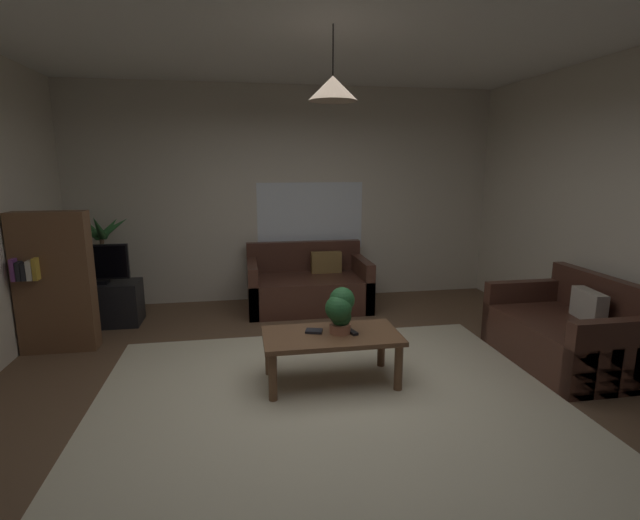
{
  "coord_description": "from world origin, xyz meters",
  "views": [
    {
      "loc": [
        -0.65,
        -3.46,
        1.84
      ],
      "look_at": [
        0.0,
        0.3,
        1.05
      ],
      "focal_mm": 25.94,
      "sensor_mm": 36.0,
      "label": 1
    }
  ],
  "objects": [
    {
      "name": "floor",
      "position": [
        0.0,
        0.0,
        -0.01
      ],
      "size": [
        5.69,
        5.61,
        0.02
      ],
      "primitive_type": "cube",
      "color": "brown",
      "rests_on": "ground"
    },
    {
      "name": "rug",
      "position": [
        0.0,
        -0.2,
        0.0
      ],
      "size": [
        3.7,
        3.09,
        0.01
      ],
      "primitive_type": "cube",
      "color": "beige",
      "rests_on": "ground"
    },
    {
      "name": "wall_back",
      "position": [
        0.0,
        2.84,
        1.43
      ],
      "size": [
        5.81,
        0.06,
        2.86
      ],
      "primitive_type": "cube",
      "color": "beige",
      "rests_on": "ground"
    },
    {
      "name": "ceiling",
      "position": [
        0.0,
        0.0,
        2.87
      ],
      "size": [
        5.69,
        5.61,
        0.02
      ],
      "primitive_type": "cube",
      "color": "white"
    },
    {
      "name": "window_pane",
      "position": [
        0.3,
        2.8,
        1.14
      ],
      "size": [
        1.45,
        0.01,
        0.91
      ],
      "primitive_type": "cube",
      "color": "white"
    },
    {
      "name": "couch_under_window",
      "position": [
        0.19,
        2.3,
        0.27
      ],
      "size": [
        1.54,
        0.89,
        0.82
      ],
      "color": "#47281E",
      "rests_on": "ground"
    },
    {
      "name": "couch_right_side",
      "position": [
        2.33,
        0.18,
        0.27
      ],
      "size": [
        0.89,
        1.37,
        0.82
      ],
      "rotation": [
        0.0,
        0.0,
        -1.57
      ],
      "color": "#47281E",
      "rests_on": "ground"
    },
    {
      "name": "coffee_table",
      "position": [
        0.08,
        0.17,
        0.37
      ],
      "size": [
        1.15,
        0.59,
        0.44
      ],
      "color": "brown",
      "rests_on": "ground"
    },
    {
      "name": "book_on_table_0",
      "position": [
        -0.06,
        0.23,
        0.45
      ],
      "size": [
        0.16,
        0.14,
        0.02
      ],
      "primitive_type": "cube",
      "rotation": [
        0.0,
        0.0,
        -0.3
      ],
      "color": "black",
      "rests_on": "coffee_table"
    },
    {
      "name": "remote_on_table_0",
      "position": [
        0.25,
        0.16,
        0.45
      ],
      "size": [
        0.09,
        0.17,
        0.02
      ],
      "primitive_type": "cube",
      "rotation": [
        0.0,
        0.0,
        3.41
      ],
      "color": "black",
      "rests_on": "coffee_table"
    },
    {
      "name": "potted_plant_on_table",
      "position": [
        0.15,
        0.18,
        0.65
      ],
      "size": [
        0.26,
        0.26,
        0.39
      ],
      "color": "#B77051",
      "rests_on": "coffee_table"
    },
    {
      "name": "tv_stand",
      "position": [
        -2.29,
        2.06,
        0.25
      ],
      "size": [
        0.9,
        0.44,
        0.5
      ],
      "primitive_type": "cube",
      "color": "black",
      "rests_on": "ground"
    },
    {
      "name": "tv",
      "position": [
        -2.29,
        2.03,
        0.73
      ],
      "size": [
        0.72,
        0.16,
        0.45
      ],
      "color": "black",
      "rests_on": "tv_stand"
    },
    {
      "name": "potted_palm_corner",
      "position": [
        -2.33,
        2.47,
        0.53
      ],
      "size": [
        0.69,
        0.8,
        1.31
      ],
      "color": "brown",
      "rests_on": "ground"
    },
    {
      "name": "bookshelf_corner",
      "position": [
        -2.48,
        1.32,
        0.7
      ],
      "size": [
        0.7,
        0.31,
        1.4
      ],
      "color": "brown",
      "rests_on": "ground"
    },
    {
      "name": "pendant_lamp",
      "position": [
        0.08,
        0.17,
        2.41
      ],
      "size": [
        0.38,
        0.38,
        0.54
      ],
      "color": "black"
    }
  ]
}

